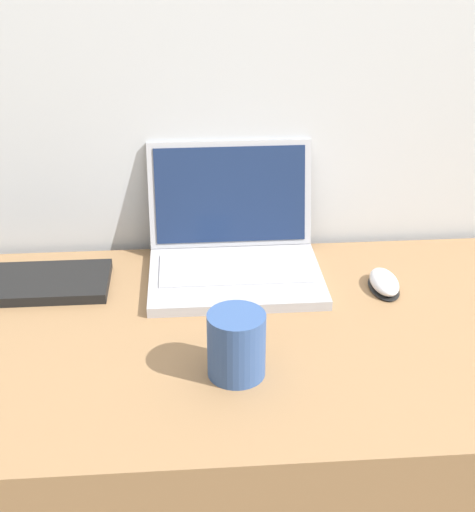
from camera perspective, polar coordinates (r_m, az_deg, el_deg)
name	(u,v)px	position (r m, az deg, el deg)	size (l,w,h in m)	color
wall_back	(265,12)	(1.48, 2.20, 18.96)	(7.00, 0.04, 2.50)	silver
desk	(278,484)	(1.53, 3.25, -17.75)	(1.45, 0.68, 0.76)	#936D47
laptop	(234,248)	(1.46, -0.31, 0.67)	(0.35, 0.31, 0.24)	#ADADB2
drink_cup	(236,344)	(1.15, -0.09, -7.03)	(0.09, 0.09, 0.11)	#33518C
computer_mouse	(384,283)	(1.44, 11.64, -2.11)	(0.06, 0.11, 0.03)	black
external_keyboard	(8,284)	(1.48, -17.85, -2.15)	(0.40, 0.15, 0.02)	black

